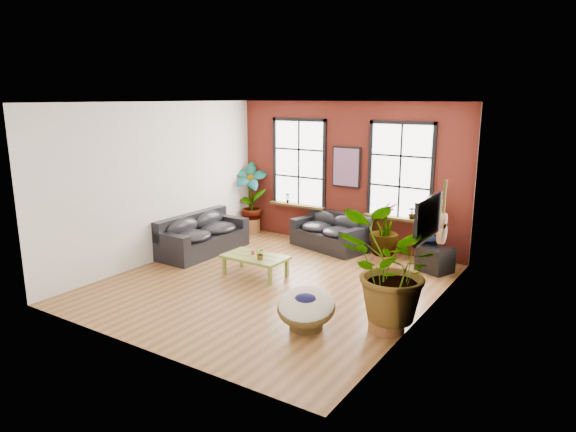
# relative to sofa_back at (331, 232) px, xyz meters

# --- Properties ---
(room) EXTENTS (6.04, 6.54, 3.54)m
(room) POSITION_rel_sofa_back_xyz_m (0.18, -2.65, 1.36)
(room) COLOR brown
(room) RESTS_ON ground
(sofa_back) EXTENTS (2.03, 1.36, 0.85)m
(sofa_back) POSITION_rel_sofa_back_xyz_m (0.00, 0.00, 0.00)
(sofa_back) COLOR black
(sofa_back) RESTS_ON ground
(sofa_left) EXTENTS (0.97, 2.29, 0.90)m
(sofa_left) POSITION_rel_sofa_back_xyz_m (-2.39, -1.98, 0.02)
(sofa_left) COLOR black
(sofa_left) RESTS_ON ground
(coffee_table) EXTENTS (1.31, 0.76, 0.50)m
(coffee_table) POSITION_rel_sofa_back_xyz_m (-0.36, -2.59, -0.01)
(coffee_table) COLOR olive
(coffee_table) RESTS_ON ground
(papasan_chair) EXTENTS (1.17, 1.18, 0.70)m
(papasan_chair) POSITION_rel_sofa_back_xyz_m (1.80, -4.17, -0.03)
(papasan_chair) COLOR #503F1C
(papasan_chair) RESTS_ON ground
(poster) EXTENTS (0.74, 0.06, 0.98)m
(poster) POSITION_rel_sofa_back_xyz_m (0.18, 0.38, 1.56)
(poster) COLOR black
(poster) RESTS_ON room
(tv_wall_unit) EXTENTS (0.13, 1.86, 1.20)m
(tv_wall_unit) POSITION_rel_sofa_back_xyz_m (3.12, -2.20, 1.16)
(tv_wall_unit) COLOR black
(tv_wall_unit) RESTS_ON room
(media_box) EXTENTS (0.80, 0.75, 0.54)m
(media_box) POSITION_rel_sofa_back_xyz_m (2.67, -0.35, -0.12)
(media_box) COLOR black
(media_box) RESTS_ON ground
(pot_back_left) EXTENTS (0.55, 0.55, 0.38)m
(pot_back_left) POSITION_rel_sofa_back_xyz_m (-2.55, 0.16, -0.20)
(pot_back_left) COLOR #955C31
(pot_back_left) RESTS_ON ground
(pot_back_right) EXTENTS (0.59, 0.59, 0.35)m
(pot_back_right) POSITION_rel_sofa_back_xyz_m (2.37, 0.01, -0.21)
(pot_back_right) COLOR #955C31
(pot_back_right) RESTS_ON ground
(pot_right_wall) EXTENTS (0.67, 0.67, 0.42)m
(pot_right_wall) POSITION_rel_sofa_back_xyz_m (2.90, -3.54, -0.18)
(pot_right_wall) COLOR #955C31
(pot_right_wall) RESTS_ON ground
(pot_mid) EXTENTS (0.60, 0.60, 0.33)m
(pot_mid) POSITION_rel_sofa_back_xyz_m (1.44, -0.18, -0.22)
(pot_mid) COLOR #955C31
(pot_mid) RESTS_ON ground
(floor_plant_back_left) EXTENTS (1.11, 1.00, 1.75)m
(floor_plant_back_left) POSITION_rel_sofa_back_xyz_m (-2.52, 0.12, 0.64)
(floor_plant_back_left) COLOR #2B5C18
(floor_plant_back_left) RESTS_ON ground
(floor_plant_back_right) EXTENTS (0.70, 0.82, 1.33)m
(floor_plant_back_right) POSITION_rel_sofa_back_xyz_m (2.38, 0.00, 0.43)
(floor_plant_back_right) COLOR #2B5C18
(floor_plant_back_right) RESTS_ON ground
(floor_plant_right_wall) EXTENTS (2.02, 1.98, 1.70)m
(floor_plant_right_wall) POSITION_rel_sofa_back_xyz_m (2.90, -3.56, 0.63)
(floor_plant_right_wall) COLOR #2B5C18
(floor_plant_right_wall) RESTS_ON ground
(floor_plant_mid) EXTENTS (0.92, 0.92, 1.18)m
(floor_plant_mid) POSITION_rel_sofa_back_xyz_m (1.46, -0.22, 0.35)
(floor_plant_mid) COLOR #2B5C18
(floor_plant_mid) RESTS_ON ground
(table_plant) EXTENTS (0.24, 0.22, 0.24)m
(table_plant) POSITION_rel_sofa_back_xyz_m (-0.13, -2.73, 0.15)
(table_plant) COLOR #2B5C18
(table_plant) RESTS_ON coffee_table
(sill_plant_left) EXTENTS (0.17, 0.17, 0.27)m
(sill_plant_left) POSITION_rel_sofa_back_xyz_m (-1.47, 0.33, 0.65)
(sill_plant_left) COLOR #2B5C18
(sill_plant_left) RESTS_ON room
(sill_plant_right) EXTENTS (0.19, 0.19, 0.27)m
(sill_plant_right) POSITION_rel_sofa_back_xyz_m (1.88, 0.33, 0.65)
(sill_plant_right) COLOR #2B5C18
(sill_plant_right) RESTS_ON room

